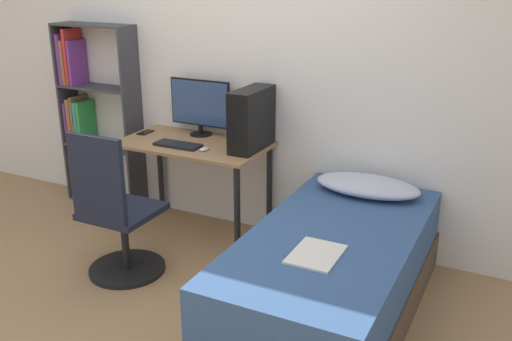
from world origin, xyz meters
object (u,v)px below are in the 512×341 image
Objects in this scene: office_chair at (117,222)px; pc_tower at (252,119)px; keyboard at (178,145)px; monitor at (200,105)px; bookshelf at (89,120)px; bed at (332,275)px.

office_chair is 2.29× the size of pc_tower.
monitor is at bearing 91.66° from keyboard.
bookshelf reaches higher than pc_tower.
office_chair is at bearing -172.83° from bed.
keyboard is at bearing -88.34° from monitor.
keyboard is at bearing -15.49° from bookshelf.
bed is at bearing -30.58° from monitor.
bookshelf is 1.52× the size of office_chair.
keyboard is (0.05, 0.66, 0.35)m from office_chair.
pc_tower is at bearing 142.04° from bed.
monitor is (0.04, 0.99, 0.57)m from office_chair.
office_chair is 1.43m from bed.
pc_tower is at bearing 20.67° from keyboard.
bed is (2.48, -0.79, -0.45)m from bookshelf.
monitor is at bearing 87.72° from office_chair.
pc_tower reaches higher than bed.
monitor is 0.53m from pc_tower.
bookshelf is at bearing 162.33° from bed.
bed is 1.28m from pc_tower.
keyboard is 0.79× the size of pc_tower.
office_chair reaches higher than keyboard.
pc_tower reaches higher than office_chair.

